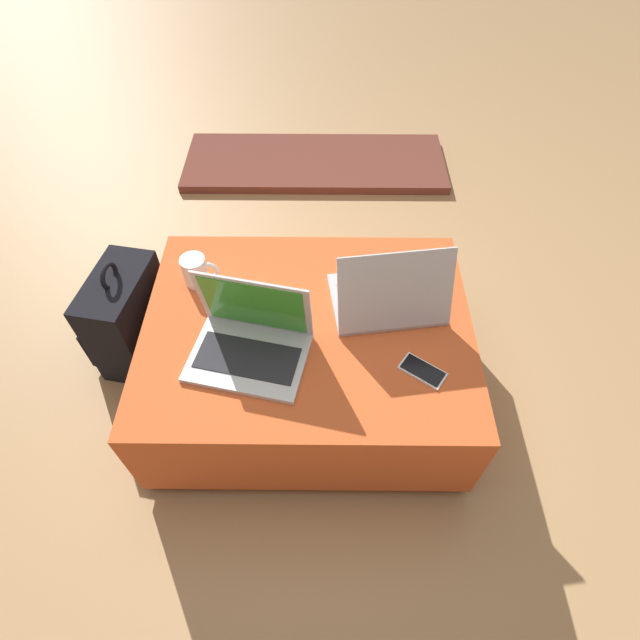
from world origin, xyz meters
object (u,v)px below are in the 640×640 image
(cell_phone, at_px, (423,371))
(coffee_mug, at_px, (196,271))
(laptop_near, at_px, (250,340))
(laptop_far, at_px, (389,296))
(backpack, at_px, (127,318))

(cell_phone, distance_m, coffee_mug, 0.79)
(cell_phone, bearing_deg, laptop_near, -63.06)
(laptop_far, height_order, cell_phone, laptop_far)
(laptop_near, distance_m, cell_phone, 0.51)
(coffee_mug, bearing_deg, laptop_far, -9.81)
(backpack, bearing_deg, laptop_far, 93.55)
(cell_phone, bearing_deg, laptop_far, -125.80)
(laptop_far, xyz_separation_m, coffee_mug, (-0.62, 0.11, -0.00))
(laptop_far, relative_size, backpack, 0.82)
(laptop_near, height_order, backpack, laptop_near)
(laptop_near, bearing_deg, backpack, 163.60)
(cell_phone, xyz_separation_m, backpack, (-1.01, 0.35, -0.20))
(laptop_far, distance_m, backpack, 0.96)
(laptop_far, distance_m, coffee_mug, 0.63)
(backpack, distance_m, coffee_mug, 0.39)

